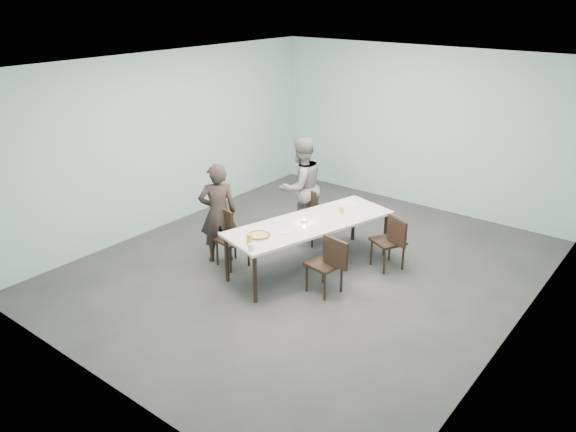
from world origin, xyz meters
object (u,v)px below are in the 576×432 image
Objects in this scene: pizza at (259,235)px; beer_glass at (249,239)px; side_plate at (284,232)px; tealight at (304,221)px; chair_near_right at (329,261)px; chair_far_right at (392,239)px; diner_far at (301,187)px; table at (310,225)px; chair_near_left at (229,234)px; water_tumbler at (251,247)px; diner_near at (218,213)px; chair_far_left at (312,212)px; amber_tumbler at (341,210)px.

beer_glass reaches higher than pizza.
side_plate is 0.47m from tealight.
chair_near_right is 1.00× the size of chair_far_right.
diner_far is 1.66m from side_plate.
side_plate is at bearing 75.12° from chair_far_right.
chair_near_left reaches higher than table.
water_tumbler reaches higher than tealight.
chair_near_right is 0.78m from side_plate.
table is 1.24m from chair_near_left.
water_tumbler is (0.02, -0.72, 0.04)m from side_plate.
tealight is (0.80, -0.99, -0.08)m from diner_far.
chair_near_right is 0.56× the size of diner_near.
water_tumbler reaches higher than side_plate.
chair_near_right is 0.88m from tealight.
chair_far_left is at bearing -38.34° from chair_near_right.
chair_near_left is 2.43m from chair_far_right.
chair_far_left is at bearing 104.02° from water_tumbler.
water_tumbler is (0.52, -2.09, 0.29)m from chair_far_left.
diner_near is 1.88m from amber_tumbler.
water_tumbler reaches higher than pizza.
beer_glass is (-1.18, -1.82, 0.32)m from chair_far_right.
chair_near_right is at bearing -64.63° from amber_tumbler.
pizza is at bearing 34.83° from diner_far.
pizza is at bearing -105.90° from amber_tumbler.
chair_near_left reaches higher than water_tumbler.
chair_far_right is at bearing -96.83° from chair_near_right.
diner_far is 5.00× the size of pizza.
water_tumbler is 1.85m from amber_tumbler.
chair_near_left is at bearing 59.32° from chair_far_right.
table is 34.33× the size of amber_tumbler.
amber_tumbler is (0.41, 1.45, 0.02)m from pizza.
chair_near_left is 9.67× the size of water_tumbler.
diner_far is 30.39× the size of tealight.
amber_tumbler is at bearing 78.44° from beer_glass.
amber_tumbler is (1.02, -0.33, -0.06)m from diner_far.
water_tumbler is at bearing -89.33° from tealight.
tealight is 0.69m from amber_tumbler.
chair_near_left is 0.56× the size of diner_near.
diner_far is at bearing 108.10° from beer_glass.
amber_tumbler is at bearing 78.27° from side_plate.
diner_far reaches higher than chair_near_right.
side_plate is 2.25× the size of amber_tumbler.
chair_near_right is at bearing 4.45° from side_plate.
water_tumbler is at bearing -57.87° from chair_far_left.
water_tumbler is at bearing -41.39° from beer_glass.
side_plate is 0.72m from water_tumbler.
diner_far is at bearing -34.03° from chair_near_right.
beer_glass is (-0.19, -1.13, 0.13)m from table.
chair_near_right is 10.88× the size of amber_tumbler.
table is at bearing -105.57° from amber_tumbler.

